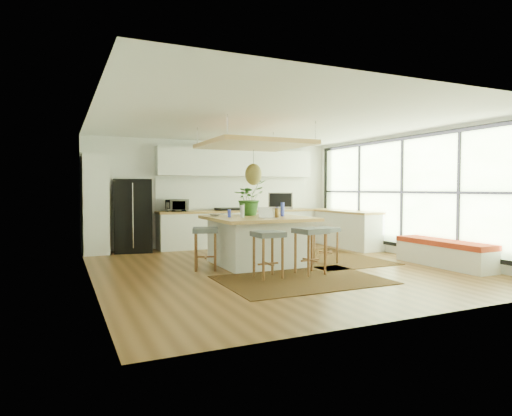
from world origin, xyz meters
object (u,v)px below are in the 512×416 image
island (258,240)px  stool_right_back (301,241)px  laptop (268,212)px  stool_right_front (326,245)px  monitor (280,203)px  microwave (177,204)px  stool_left_side (206,250)px  fridge (134,212)px  stool_near_right (310,254)px  island_plant (249,202)px  stool_near_left (268,257)px

island → stool_right_back: 1.23m
island → laptop: size_ratio=5.80×
stool_right_front → monitor: monitor is taller
microwave → island: bearing=-51.2°
stool_right_front → laptop: (-1.28, -0.04, 0.70)m
laptop → stool_left_side: bearing=159.7°
monitor → island: bearing=-138.0°
fridge → stool_near_right: size_ratio=2.13×
stool_left_side → island_plant: 1.54m
stool_near_right → stool_right_back: (0.78, 1.64, 0.00)m
fridge → stool_near_left: fridge is taller
stool_right_back → island_plant: (-1.16, 0.12, 0.86)m
laptop → monitor: size_ratio=0.62×
stool_left_side → laptop: laptop is taller
stool_right_back → stool_near_left: bearing=-134.2°
stool_right_front → stool_right_back: 0.82m
laptop → monitor: monitor is taller
stool_left_side → monitor: bearing=13.0°
monitor → island_plant: (-0.61, 0.20, 0.02)m
stool_near_right → island_plant: 1.99m
island → laptop: 0.77m
stool_near_left → stool_right_back: (1.58, 1.63, 0.00)m
laptop → microwave: microwave is taller
island → island_plant: (0.02, 0.46, 0.75)m
monitor → stool_left_side: bearing=-147.4°
monitor → microwave: size_ratio=0.97×
stool_left_side → microwave: (0.21, 2.86, 0.75)m
fridge → stool_right_back: size_ratio=2.56×
fridge → stool_right_back: 3.95m
microwave → stool_right_front: bearing=-35.4°
stool_near_left → stool_right_front: bearing=26.0°
stool_near_left → stool_right_front: size_ratio=1.09×
fridge → stool_left_side: bearing=-62.7°
island → stool_right_back: island is taller
stool_right_back → island_plant: bearing=174.1°
stool_near_left → stool_right_back: size_ratio=1.16×
fridge → stool_near_right: bearing=-48.7°
stool_right_back → microwave: microwave is taller
stool_right_back → monitor: size_ratio=1.29×
stool_near_left → laptop: laptop is taller
laptop → microwave: size_ratio=0.60×
stool_right_back → monitor: 1.00m
island → microwave: (-0.90, 2.72, 0.64)m
island → laptop: bearing=-92.4°
stool_near_right → stool_right_back: stool_near_right is taller
stool_near_left → stool_near_right: bearing=-1.0°
island → stool_near_right: bearing=-73.1°
monitor → island_plant: island_plant is taller
stool_near_right → island_plant: size_ratio=1.10×
fridge → island: 3.36m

